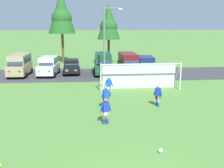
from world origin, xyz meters
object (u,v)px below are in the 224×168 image
object	(u,v)px
player_winger_left	(109,86)
parked_car_slot_center_left	(72,66)
player_midfield_center	(106,111)
parked_car_slot_center	(103,63)
soccer_ball	(161,151)
player_defender_far	(106,98)
soccer_goal	(140,75)
parked_car_slot_far_left	(20,64)
street_lamp	(106,44)
player_striker_near	(158,96)
parked_car_slot_left	(49,66)
parked_car_slot_center_right	(128,63)
parked_car_slot_right	(146,65)

from	to	relation	value
player_winger_left	parked_car_slot_center_left	xyz separation A→B (m)	(-3.82, 10.67, 0.05)
player_midfield_center	player_winger_left	bearing A→B (deg)	84.52
parked_car_slot_center	soccer_ball	bearing A→B (deg)	-84.95
player_defender_far	soccer_goal	bearing A→B (deg)	59.09
parked_car_slot_far_left	street_lamp	distance (m)	11.01
soccer_ball	player_midfield_center	size ratio (longest dim) A/B	0.13
player_winger_left	player_defender_far	bearing A→B (deg)	-97.34
player_striker_near	parked_car_slot_left	bearing A→B (deg)	127.07
soccer_goal	player_defender_far	xyz separation A→B (m)	(-3.51, -5.86, -0.47)
player_winger_left	street_lamp	distance (m)	6.32
player_winger_left	parked_car_slot_center_right	size ratio (longest dim) A/B	0.33
parked_car_slot_far_left	parked_car_slot_center_left	world-z (taller)	parked_car_slot_far_left
player_defender_far	soccer_ball	bearing A→B (deg)	-72.37
parked_car_slot_far_left	parked_car_slot_center_right	size ratio (longest dim) A/B	0.98
parked_car_slot_far_left	parked_car_slot_center_left	distance (m)	5.99
player_striker_near	parked_car_slot_center_left	size ratio (longest dim) A/B	0.38
player_striker_near	player_winger_left	xyz separation A→B (m)	(-3.43, 3.26, 0.00)
soccer_ball	parked_car_slot_right	size ratio (longest dim) A/B	0.05
soccer_ball	parked_car_slot_center_left	xyz separation A→B (m)	(-5.61, 21.27, 0.77)
player_defender_far	parked_car_slot_center	world-z (taller)	parked_car_slot_center
soccer_goal	parked_car_slot_center_right	bearing A→B (deg)	90.39
soccer_ball	parked_car_slot_center_right	size ratio (longest dim) A/B	0.04
parked_car_slot_left	parked_car_slot_right	bearing A→B (deg)	-2.71
player_winger_left	parked_car_slot_center_left	distance (m)	11.34
parked_car_slot_center_left	parked_car_slot_center_right	bearing A→B (deg)	-8.15
parked_car_slot_left	parked_car_slot_center_right	distance (m)	9.44
player_defender_far	parked_car_slot_left	world-z (taller)	parked_car_slot_left
soccer_goal	parked_car_slot_center_left	size ratio (longest dim) A/B	1.74
player_midfield_center	parked_car_slot_center	size ratio (longest dim) A/B	0.34
parked_car_slot_left	parked_car_slot_right	xyz separation A→B (m)	(11.45, -0.54, 0.00)
player_defender_far	player_winger_left	size ratio (longest dim) A/B	1.00
parked_car_slot_left	parked_car_slot_center_right	xyz separation A→B (m)	(9.43, -0.10, 0.23)
parked_car_slot_right	street_lamp	distance (m)	6.79
soccer_ball	parked_car_slot_left	xyz separation A→B (m)	(-8.22, 20.39, 1.00)
parked_car_slot_left	street_lamp	size ratio (longest dim) A/B	0.62
parked_car_slot_right	street_lamp	world-z (taller)	street_lamp
soccer_ball	parked_car_slot_far_left	distance (m)	23.40
soccer_goal	parked_car_slot_left	xyz separation A→B (m)	(-9.48, 7.47, -0.18)
soccer_goal	parked_car_slot_left	bearing A→B (deg)	141.76
player_winger_left	parked_car_slot_left	world-z (taller)	parked_car_slot_left
parked_car_slot_center_right	player_midfield_center	bearing A→B (deg)	-102.57
player_midfield_center	parked_car_slot_center_left	world-z (taller)	parked_car_slot_center_left
player_winger_left	parked_car_slot_center_right	xyz separation A→B (m)	(3.00, 9.69, 0.52)
soccer_goal	parked_car_slot_center	xyz separation A→B (m)	(-3.08, 7.60, 0.05)
player_midfield_center	player_defender_far	world-z (taller)	same
player_midfield_center	player_winger_left	world-z (taller)	same
parked_car_slot_center_left	parked_car_slot_right	xyz separation A→B (m)	(8.84, -1.42, 0.24)
player_defender_far	parked_car_slot_center	size ratio (longest dim) A/B	0.34
player_winger_left	parked_car_slot_left	size ratio (longest dim) A/B	0.35
player_striker_near	parked_car_slot_center_left	bearing A→B (deg)	117.49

